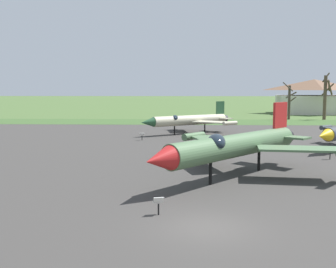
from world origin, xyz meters
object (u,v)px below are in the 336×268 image
object	(u,v)px
jet_fighter_rear_center	(189,120)
info_placard_rear_center	(142,136)
visitor_building	(314,97)
info_placard_front_right	(330,153)
jet_fighter_rear_left	(236,145)
info_placard_rear_left	(158,204)

from	to	relation	value
jet_fighter_rear_center	info_placard_rear_center	bearing A→B (deg)	-128.66
info_placard_rear_center	jet_fighter_rear_center	bearing A→B (deg)	51.34
jet_fighter_rear_center	visitor_building	bearing A→B (deg)	56.65
info_placard_front_right	info_placard_rear_center	xyz separation A→B (m)	(-17.16, 12.23, -0.03)
jet_fighter_rear_left	info_placard_rear_left	size ratio (longest dim) A/B	15.36
jet_fighter_rear_left	info_placard_rear_left	xyz separation A→B (m)	(-4.62, -8.45, -1.65)
info_placard_front_right	info_placard_rear_left	size ratio (longest dim) A/B	1.02
info_placard_front_right	jet_fighter_rear_center	world-z (taller)	jet_fighter_rear_center
info_placard_front_right	jet_fighter_rear_left	distance (m)	11.64
info_placard_front_right	info_placard_rear_left	distance (m)	20.79
jet_fighter_rear_center	info_placard_rear_center	size ratio (longest dim) A/B	13.68
jet_fighter_rear_center	info_placard_rear_center	world-z (taller)	jet_fighter_rear_center
info_placard_rear_center	info_placard_rear_left	size ratio (longest dim) A/B	0.95
info_placard_front_right	jet_fighter_rear_left	xyz separation A→B (m)	(-8.82, -7.41, 1.63)
info_placard_front_right	jet_fighter_rear_left	world-z (taller)	jet_fighter_rear_left
jet_fighter_rear_center	jet_fighter_rear_left	distance (m)	26.63
jet_fighter_rear_center	info_placard_rear_left	xyz separation A→B (m)	(-1.75, -34.92, -1.28)
info_placard_rear_left	jet_fighter_rear_center	bearing A→B (deg)	87.14
info_placard_rear_center	visitor_building	size ratio (longest dim) A/B	0.05
info_placard_front_right	info_placard_rear_center	distance (m)	21.08
info_placard_rear_left	visitor_building	distance (m)	86.60
info_placard_rear_left	visitor_building	world-z (taller)	visitor_building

